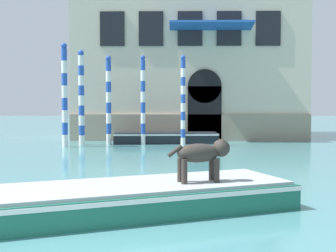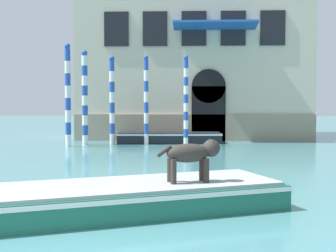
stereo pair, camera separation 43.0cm
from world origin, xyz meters
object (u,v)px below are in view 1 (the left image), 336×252
object	(u,v)px
dog_on_deck	(203,154)
mooring_pole_4	(65,95)
boat_moored_near_palazzo	(166,137)
mooring_pole_1	(143,100)
boat_foreground	(125,198)
mooring_pole_0	(109,100)
mooring_pole_2	(183,100)
mooring_pole_3	(81,97)

from	to	relation	value
dog_on_deck	mooring_pole_4	size ratio (longest dim) A/B	0.26
boat_moored_near_palazzo	mooring_pole_1	distance (m)	2.34
boat_foreground	mooring_pole_0	size ratio (longest dim) A/B	1.59
boat_foreground	boat_moored_near_palazzo	size ratio (longest dim) A/B	1.30
boat_foreground	mooring_pole_0	xyz separation A→B (m)	(-2.29, 13.69, 1.85)
dog_on_deck	mooring_pole_2	size ratio (longest dim) A/B	0.29
boat_foreground	dog_on_deck	size ratio (longest dim) A/B	5.51
mooring_pole_1	mooring_pole_4	size ratio (longest dim) A/B	0.91
mooring_pole_2	boat_moored_near_palazzo	bearing A→B (deg)	116.91
dog_on_deck	mooring_pole_2	xyz separation A→B (m)	(-0.20, 12.52, 1.02)
boat_moored_near_palazzo	dog_on_deck	bearing A→B (deg)	-88.66
mooring_pole_0	mooring_pole_3	world-z (taller)	mooring_pole_3
boat_foreground	mooring_pole_4	size ratio (longest dim) A/B	1.44
dog_on_deck	mooring_pole_3	bearing A→B (deg)	93.68
mooring_pole_0	mooring_pole_4	distance (m)	2.26
mooring_pole_1	boat_moored_near_palazzo	bearing A→B (deg)	41.16
dog_on_deck	boat_foreground	bearing A→B (deg)	174.38
mooring_pole_4	mooring_pole_1	bearing A→B (deg)	19.49
boat_foreground	mooring_pole_0	distance (m)	14.00
boat_foreground	mooring_pole_1	xyz separation A→B (m)	(-0.63, 13.54, 1.85)
boat_moored_near_palazzo	mooring_pole_4	xyz separation A→B (m)	(-4.50, -2.14, 2.09)
dog_on_deck	mooring_pole_1	size ratio (longest dim) A/B	0.29
boat_moored_near_palazzo	mooring_pole_0	distance (m)	3.39
dog_on_deck	mooring_pole_4	xyz separation A→B (m)	(-5.53, 12.02, 1.28)
boat_foreground	dog_on_deck	bearing A→B (deg)	-10.77
dog_on_deck	mooring_pole_4	distance (m)	13.29
mooring_pole_3	mooring_pole_4	bearing A→B (deg)	-122.76
boat_moored_near_palazzo	mooring_pole_2	size ratio (longest dim) A/B	1.24
boat_foreground	mooring_pole_2	distance (m)	13.02
mooring_pole_0	mooring_pole_4	xyz separation A→B (m)	(-1.78, -1.37, 0.22)
mooring_pole_0	mooring_pole_3	distance (m)	1.30
boat_moored_near_palazzo	mooring_pole_4	bearing A→B (deg)	-157.36
mooring_pole_2	mooring_pole_0	bearing A→B (deg)	166.33
mooring_pole_0	mooring_pole_1	distance (m)	1.66
dog_on_deck	mooring_pole_1	world-z (taller)	mooring_pole_1
boat_moored_near_palazzo	mooring_pole_2	bearing A→B (deg)	-65.93
boat_foreground	mooring_pole_1	world-z (taller)	mooring_pole_1
dog_on_deck	mooring_pole_0	world-z (taller)	mooring_pole_0
boat_foreground	dog_on_deck	xyz separation A→B (m)	(1.46, 0.30, 0.80)
boat_foreground	mooring_pole_4	world-z (taller)	mooring_pole_4
mooring_pole_1	mooring_pole_2	distance (m)	2.02
mooring_pole_0	dog_on_deck	bearing A→B (deg)	-74.35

